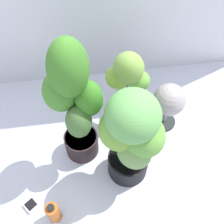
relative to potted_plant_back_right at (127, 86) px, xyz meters
The scene contains 7 objects.
ground_plane 0.61m from the potted_plant_back_right, 135.50° to the right, with size 8.00×8.00×0.00m, color silver.
potted_plant_back_right is the anchor object (origin of this frame).
potted_plant_front_right 0.50m from the potted_plant_back_right, 97.52° to the right, with size 0.46×0.40×0.80m.
potted_plant_center 0.52m from the potted_plant_back_right, 143.15° to the right, with size 0.40×0.34×1.02m.
hygrometer_box 1.04m from the potted_plant_back_right, 138.84° to the right, with size 0.11×0.11×0.03m.
floor_fan 0.33m from the potted_plant_back_right, 21.90° to the right, with size 0.33×0.33×0.41m.
nutrient_bottle 0.97m from the potted_plant_back_right, 128.28° to the right, with size 0.08×0.08×0.19m.
Camera 1 is at (0.07, -0.92, 1.79)m, focal length 43.19 mm.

